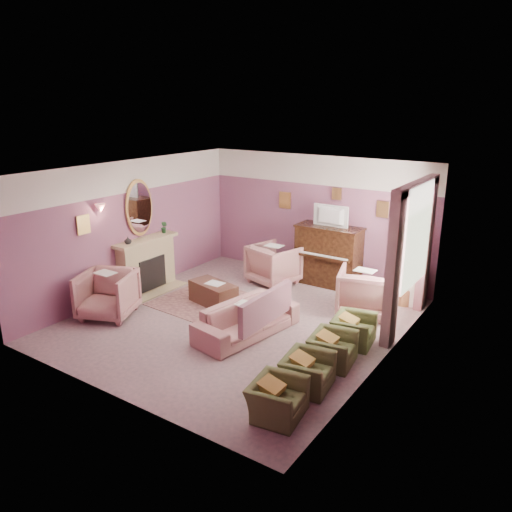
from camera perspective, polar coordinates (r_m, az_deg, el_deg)
The scene contains 48 objects.
floor at distance 9.42m, azimuth -1.90°, elevation -7.37°, with size 5.50×6.00×0.01m, color gray.
ceiling at distance 8.63m, azimuth -2.08°, elevation 9.78°, with size 5.50×6.00×0.01m, color silver.
wall_back at distance 11.41m, azimuth 6.87°, elevation 4.38°, with size 5.50×0.02×2.80m, color #6F486C.
wall_front at distance 6.86m, azimuth -16.85°, elevation -5.13°, with size 5.50×0.02×2.80m, color #6F486C.
wall_left at distance 10.71m, azimuth -14.03°, elevation 3.13°, with size 0.02×6.00×2.80m, color #6F486C.
wall_right at distance 7.72m, azimuth 14.84°, elevation -2.43°, with size 0.02×6.00×2.80m, color #6F486C.
picture_rail_band at distance 11.21m, azimuth 7.05°, elevation 9.73°, with size 5.50×0.01×0.65m, color white.
stripe_panel at distance 9.01m, azimuth 17.37°, elevation -1.99°, with size 0.01×3.00×2.15m, color #ABBA95.
fireplace_surround at distance 10.96m, azimuth -12.38°, elevation -1.06°, with size 0.30×1.40×1.10m, color tan.
fireplace_inset at distance 10.94m, azimuth -11.96°, elevation -1.90°, with size 0.18×0.72×0.68m, color black.
fire_ember at distance 10.97m, azimuth -11.76°, elevation -2.83°, with size 0.06×0.54×0.10m, color orange.
mantel_shelf at distance 10.78m, azimuth -12.46°, elevation 1.79°, with size 0.40×1.55×0.07m, color tan.
hearth at distance 11.00m, azimuth -11.47°, elevation -3.91°, with size 0.55×1.50×0.02m, color tan.
mirror_frame at distance 10.72m, azimuth -13.22°, elevation 5.40°, with size 0.04×0.72×1.20m, color #DDB35D.
mirror_glass at distance 10.70m, azimuth -13.13°, elevation 5.38°, with size 0.01×0.60×1.06m, color white.
sconce_shade at distance 9.95m, azimuth -17.37°, elevation 5.23°, with size 0.20×0.20×0.16m, color #FF847C.
piano at distance 11.11m, azimuth 8.27°, elevation -0.03°, with size 1.40×0.60×1.30m, color black.
piano_keyshelf at distance 10.79m, azimuth 7.47°, elevation -0.14°, with size 1.30×0.12×0.06m, color black.
piano_keys at distance 10.78m, azimuth 7.48°, elevation 0.06°, with size 1.20×0.08×0.02m, color silver.
piano_top at distance 10.94m, azimuth 8.42°, elevation 3.27°, with size 1.45×0.65×0.04m, color black.
television at distance 10.83m, azimuth 8.37°, elevation 4.70°, with size 0.80×0.12×0.48m, color black.
print_back_left at distance 11.68m, azimuth 3.33°, elevation 6.39°, with size 0.30×0.03×0.38m, color #DDB35D.
print_back_right at distance 10.70m, azimuth 14.27°, elevation 5.19°, with size 0.26×0.03×0.34m, color #DDB35D.
print_back_mid at distance 11.04m, azimuth 9.21°, elevation 7.03°, with size 0.22×0.03×0.26m, color #DDB35D.
print_left_wall at distance 9.87m, azimuth -19.13°, elevation 3.41°, with size 0.03×0.28×0.36m, color #DDB35D.
window_blind at distance 9.07m, azimuth 17.97°, elevation 2.22°, with size 0.03×1.40×1.80m, color silver.
curtain_left at distance 8.36m, azimuth 15.40°, elevation -1.68°, with size 0.16×0.34×2.60m, color #8F5868.
curtain_right at distance 10.05m, azimuth 18.82°, elevation 1.20°, with size 0.16×0.34×2.60m, color #8F5868.
pelmet at distance 8.92m, azimuth 17.99°, elevation 7.64°, with size 0.16×2.20×0.16m, color #8F5868.
mantel_plant at distance 11.10m, azimuth -10.45°, elevation 3.27°, with size 0.16×0.16×0.28m, color #245228.
mantel_vase at distance 10.42m, azimuth -14.43°, elevation 1.73°, with size 0.16×0.16×0.16m, color white.
area_rug at distance 10.09m, azimuth -4.31°, elevation -5.62°, with size 2.50×1.80×0.01m, color #895A56.
coffee_table at distance 10.09m, azimuth -4.91°, elevation -4.30°, with size 1.00×0.50×0.45m, color #482A1F.
table_paper at distance 9.98m, azimuth -4.72°, elevation -3.13°, with size 0.35×0.28×0.01m, color silver.
sofa at distance 8.72m, azimuth -1.04°, elevation -6.55°, with size 0.66×1.99×0.80m, color tan.
sofa_throw at distance 8.44m, azimuth 1.20°, elevation -5.93°, with size 0.10×1.51×0.55m, color #8F5868.
floral_armchair_left at distance 11.12m, azimuth 2.05°, elevation -0.71°, with size 0.94×0.94×0.98m, color tan.
floral_armchair_right at distance 9.75m, azimuth 12.23°, elevation -3.74°, with size 0.94×0.94×0.98m, color tan.
floral_armchair_front at distance 9.80m, azimuth -16.66°, elevation -3.98°, with size 0.94×0.94×0.98m, color tan.
olive_chair_a at distance 6.68m, azimuth 2.46°, elevation -15.42°, with size 0.53×0.75×0.65m, color #535D30.
olive_chair_b at distance 7.29m, azimuth 5.91°, elevation -12.46°, with size 0.53×0.75×0.65m, color #535D30.
olive_chair_c at distance 7.94m, azimuth 8.74°, elevation -9.93°, with size 0.53×0.75×0.65m, color #535D30.
olive_chair_d at distance 8.62m, azimuth 11.11°, elevation -7.78°, with size 0.53×0.75×0.65m, color #535D30.
side_table at distance 10.55m, azimuth 17.38°, elevation -3.35°, with size 0.52×0.52×0.70m, color white.
side_plant_big at distance 10.39m, azimuth 17.63°, elevation -0.66°, with size 0.30×0.30×0.34m, color #245228.
side_plant_small at distance 10.27m, azimuth 18.09°, elevation -1.08°, with size 0.16×0.16×0.28m, color #245228.
palm_pot at distance 10.50m, azimuth 16.58°, elevation -4.44°, with size 0.34×0.34×0.34m, color brown.
palm_plant at distance 10.21m, azimuth 17.01°, elevation 0.21°, with size 0.76×0.76×1.44m, color #245228.
Camera 1 is at (5.02, -6.93, 3.93)m, focal length 35.00 mm.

